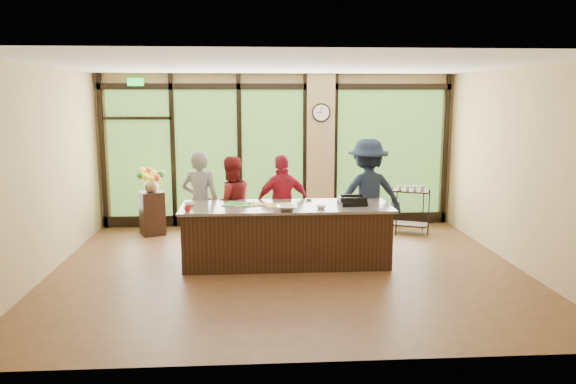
{
  "coord_description": "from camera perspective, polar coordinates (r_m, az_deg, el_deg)",
  "views": [
    {
      "loc": [
        -0.54,
        -8.1,
        2.58
      ],
      "look_at": [
        0.04,
        0.4,
        1.11
      ],
      "focal_mm": 35.0,
      "sensor_mm": 36.0,
      "label": 1
    }
  ],
  "objects": [
    {
      "name": "prep_bowl_mid",
      "position": [
        8.36,
        3.37,
        -1.53
      ],
      "size": [
        0.17,
        0.17,
        0.04
      ],
      "primitive_type": "imported",
      "rotation": [
        0.0,
        0.0,
        -0.25
      ],
      "color": "white",
      "rests_on": "countertop"
    },
    {
      "name": "cutting_board_center",
      "position": [
        8.65,
        -4.11,
        -1.25
      ],
      "size": [
        0.49,
        0.41,
        0.01
      ],
      "primitive_type": "cube",
      "rotation": [
        0.0,
        0.0,
        0.22
      ],
      "color": "gold",
      "rests_on": "countertop"
    },
    {
      "name": "mixing_bowl",
      "position": [
        8.17,
        -0.11,
        -1.66
      ],
      "size": [
        0.35,
        0.35,
        0.08
      ],
      "primitive_type": "imported",
      "rotation": [
        0.0,
        0.0,
        -0.14
      ],
      "color": "silver",
      "rests_on": "countertop"
    },
    {
      "name": "cook_left",
      "position": [
        9.34,
        -8.89,
        -1.0
      ],
      "size": [
        0.69,
        0.53,
        1.7
      ],
      "primitive_type": "imported",
      "rotation": [
        0.0,
        0.0,
        2.93
      ],
      "color": "gray",
      "rests_on": "floor"
    },
    {
      "name": "floor",
      "position": [
        8.52,
        -0.06,
        -7.84
      ],
      "size": [
        7.0,
        7.0,
        0.0
      ],
      "primitive_type": "plane",
      "color": "#4E321B",
      "rests_on": "ground"
    },
    {
      "name": "cutting_board_right",
      "position": [
        8.57,
        -0.92,
        -1.34
      ],
      "size": [
        0.49,
        0.41,
        0.01
      ],
      "primitive_type": "cube",
      "rotation": [
        0.0,
        0.0,
        0.24
      ],
      "color": "gold",
      "rests_on": "countertop"
    },
    {
      "name": "flower_stand",
      "position": [
        10.8,
        -13.63,
        -2.1
      ],
      "size": [
        0.54,
        0.54,
        0.82
      ],
      "primitive_type": "cube",
      "rotation": [
        0.0,
        0.0,
        0.4
      ],
      "color": "black",
      "rests_on": "floor"
    },
    {
      "name": "bar_cart",
      "position": [
        10.82,
        12.32,
        -1.26
      ],
      "size": [
        0.77,
        0.62,
        0.92
      ],
      "rotation": [
        0.0,
        0.0,
        -0.42
      ],
      "color": "black",
      "rests_on": "floor"
    },
    {
      "name": "roasting_pan",
      "position": [
        8.65,
        6.54,
        -1.09
      ],
      "size": [
        0.44,
        0.36,
        0.07
      ],
      "primitive_type": "cube",
      "rotation": [
        0.0,
        0.0,
        0.13
      ],
      "color": "black",
      "rests_on": "countertop"
    },
    {
      "name": "ceiling",
      "position": [
        8.13,
        -0.06,
        12.75
      ],
      "size": [
        7.0,
        7.0,
        0.0
      ],
      "primitive_type": "plane",
      "rotation": [
        3.14,
        0.0,
        0.0
      ],
      "color": "white",
      "rests_on": "back_wall"
    },
    {
      "name": "right_wall",
      "position": [
        9.12,
        22.48,
        2.24
      ],
      "size": [
        0.0,
        6.0,
        6.0
      ],
      "primitive_type": "plane",
      "rotation": [
        1.57,
        0.0,
        -1.57
      ],
      "color": "tan",
      "rests_on": "floor"
    },
    {
      "name": "island_base",
      "position": [
        8.69,
        -0.19,
        -4.47
      ],
      "size": [
        3.1,
        1.0,
        0.88
      ],
      "primitive_type": "cube",
      "color": "black",
      "rests_on": "floor"
    },
    {
      "name": "cook_right",
      "position": [
        9.46,
        8.07,
        -0.3
      ],
      "size": [
        1.28,
        0.82,
        1.88
      ],
      "primitive_type": "imported",
      "rotation": [
        0.0,
        0.0,
        3.25
      ],
      "color": "#172033",
      "rests_on": "floor"
    },
    {
      "name": "left_wall",
      "position": [
        8.7,
        -23.75,
        1.82
      ],
      "size": [
        0.0,
        6.0,
        6.0
      ],
      "primitive_type": "plane",
      "rotation": [
        1.57,
        0.0,
        1.57
      ],
      "color": "tan",
      "rests_on": "floor"
    },
    {
      "name": "prep_bowl_near",
      "position": [
        8.67,
        -9.93,
        -1.23
      ],
      "size": [
        0.2,
        0.2,
        0.05
      ],
      "primitive_type": "imported",
      "rotation": [
        0.0,
        0.0,
        -0.23
      ],
      "color": "white",
      "rests_on": "countertop"
    },
    {
      "name": "cutting_board_left",
      "position": [
        8.66,
        -5.09,
        -1.25
      ],
      "size": [
        0.51,
        0.43,
        0.01
      ],
      "primitive_type": "cube",
      "rotation": [
        0.0,
        0.0,
        -0.25
      ],
      "color": "green",
      "rests_on": "countertop"
    },
    {
      "name": "cook_midleft",
      "position": [
        9.31,
        -5.86,
        -1.28
      ],
      "size": [
        0.94,
        0.84,
        1.6
      ],
      "primitive_type": "imported",
      "rotation": [
        0.0,
        0.0,
        3.5
      ],
      "color": "maroon",
      "rests_on": "floor"
    },
    {
      "name": "red_ramekin",
      "position": [
        8.27,
        -10.14,
        -1.67
      ],
      "size": [
        0.11,
        0.11,
        0.08
      ],
      "primitive_type": "imported",
      "rotation": [
        0.0,
        0.0,
        0.15
      ],
      "color": "red",
      "rests_on": "countertop"
    },
    {
      "name": "prep_bowl_far",
      "position": [
        9.01,
        2.13,
        -0.75
      ],
      "size": [
        0.14,
        0.14,
        0.03
      ],
      "primitive_type": "imported",
      "rotation": [
        0.0,
        0.0,
        -0.24
      ],
      "color": "white",
      "rests_on": "countertop"
    },
    {
      "name": "back_wall",
      "position": [
        11.17,
        -1.08,
        4.23
      ],
      "size": [
        7.0,
        0.0,
        7.0
      ],
      "primitive_type": "plane",
      "rotation": [
        1.57,
        0.0,
        0.0
      ],
      "color": "tan",
      "rests_on": "floor"
    },
    {
      "name": "window_wall",
      "position": [
        11.14,
        -0.23,
        3.68
      ],
      "size": [
        6.9,
        0.12,
        3.0
      ],
      "color": "tan",
      "rests_on": "floor"
    },
    {
      "name": "countertop",
      "position": [
        8.59,
        -0.19,
        -1.5
      ],
      "size": [
        3.2,
        1.1,
        0.04
      ],
      "primitive_type": "cube",
      "color": "#6F655B",
      "rests_on": "island_base"
    },
    {
      "name": "flower_vase",
      "position": [
        10.7,
        -13.74,
        0.76
      ],
      "size": [
        0.3,
        0.3,
        0.28
      ],
      "primitive_type": "imported",
      "rotation": [
        0.0,
        0.0,
        0.16
      ],
      "color": "olive",
      "rests_on": "flower_stand"
    },
    {
      "name": "wall_clock",
      "position": [
        11.06,
        3.39,
        8.05
      ],
      "size": [
        0.36,
        0.04,
        0.36
      ],
      "color": "black",
      "rests_on": "window_wall"
    },
    {
      "name": "cook_midright",
      "position": [
        9.26,
        -0.55,
        -1.21
      ],
      "size": [
        1.02,
        0.63,
        1.63
      ],
      "primitive_type": "imported",
      "rotation": [
        0.0,
        0.0,
        3.4
      ],
      "color": "maroon",
      "rests_on": "floor"
    }
  ]
}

